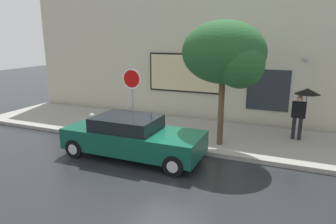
% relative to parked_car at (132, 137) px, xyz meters
% --- Properties ---
extents(ground_plane, '(60.00, 60.00, 0.00)m').
position_rel_parked_car_xyz_m(ground_plane, '(1.22, 0.02, -0.70)').
color(ground_plane, black).
extents(sidewalk, '(20.00, 4.00, 0.15)m').
position_rel_parked_car_xyz_m(sidewalk, '(1.22, 3.02, -0.62)').
color(sidewalk, gray).
rests_on(sidewalk, ground).
extents(building_facade, '(20.00, 0.67, 7.00)m').
position_rel_parked_car_xyz_m(building_facade, '(1.22, 5.51, 2.79)').
color(building_facade, beige).
rests_on(building_facade, ground).
extents(parked_car, '(4.69, 1.90, 1.39)m').
position_rel_parked_car_xyz_m(parked_car, '(0.00, 0.00, 0.00)').
color(parked_car, '#0F4C38').
rests_on(parked_car, ground).
extents(fire_hydrant, '(0.30, 0.44, 0.73)m').
position_rel_parked_car_xyz_m(fire_hydrant, '(-2.80, 1.55, -0.19)').
color(fire_hydrant, white).
rests_on(fire_hydrant, sidewalk).
extents(pedestrian_with_umbrella, '(0.93, 0.91, 1.99)m').
position_rel_parked_car_xyz_m(pedestrian_with_umbrella, '(5.23, 3.64, 0.99)').
color(pedestrian_with_umbrella, black).
rests_on(pedestrian_with_umbrella, sidewalk).
extents(street_tree, '(2.88, 2.45, 4.39)m').
position_rel_parked_car_xyz_m(street_tree, '(2.66, 1.88, 2.68)').
color(street_tree, '#4C3823').
rests_on(street_tree, sidewalk).
extents(stop_sign, '(0.76, 0.10, 2.67)m').
position_rel_parked_car_xyz_m(stop_sign, '(-0.80, 1.48, 1.34)').
color(stop_sign, gray).
rests_on(stop_sign, sidewalk).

